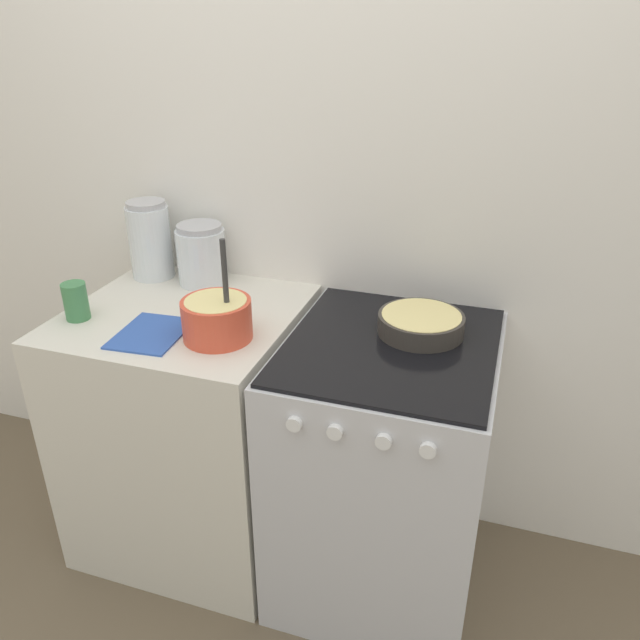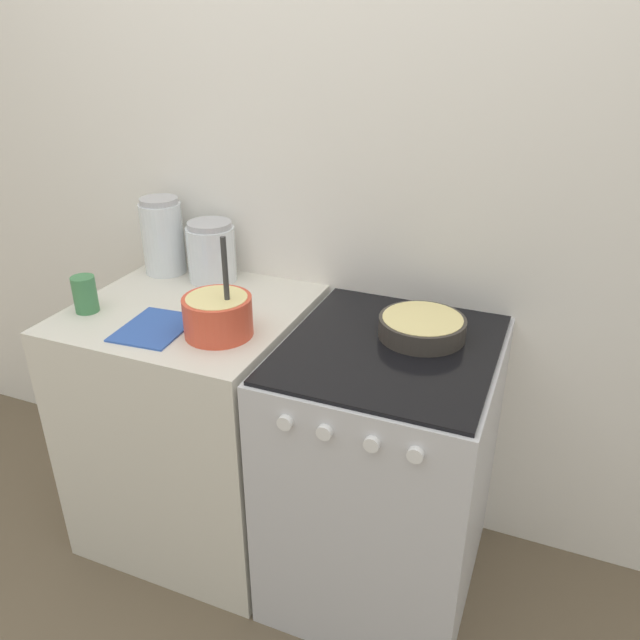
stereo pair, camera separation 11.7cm
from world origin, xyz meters
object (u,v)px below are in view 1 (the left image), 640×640
baking_pan (421,323)px  mixing_bowl (217,317)px  stove (384,466)px  storage_jar_left (151,245)px  storage_jar_middle (202,258)px  tin_can (76,301)px

baking_pan → mixing_bowl: bearing=-159.0°
stove → storage_jar_left: bearing=165.5°
storage_jar_middle → stove: bearing=-18.2°
tin_can → baking_pan: bearing=12.8°
storage_jar_left → storage_jar_middle: bearing=0.0°
baking_pan → storage_jar_middle: 0.81m
stove → baking_pan: bearing=53.1°
mixing_bowl → baking_pan: mixing_bowl is taller
storage_jar_middle → tin_can: bearing=-121.4°
mixing_bowl → baking_pan: (0.55, 0.21, -0.04)m
baking_pan → storage_jar_middle: bearing=169.4°
baking_pan → tin_can: tin_can is taller
tin_can → mixing_bowl: bearing=2.4°
storage_jar_left → storage_jar_middle: 0.20m
mixing_bowl → storage_jar_middle: mixing_bowl is taller
mixing_bowl → tin_can: bearing=-177.6°
mixing_bowl → baking_pan: bearing=21.0°
storage_jar_middle → baking_pan: bearing=-10.6°
mixing_bowl → storage_jar_left: bearing=140.3°
mixing_bowl → storage_jar_middle: 0.43m
baking_pan → storage_jar_left: (-0.99, 0.15, 0.09)m
stove → storage_jar_middle: bearing=161.8°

